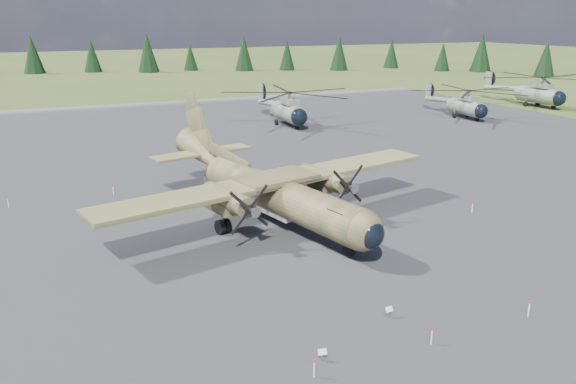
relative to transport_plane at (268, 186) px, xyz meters
name	(u,v)px	position (x,y,z in m)	size (l,w,h in m)	color
ground	(275,247)	(-1.68, -5.10, -2.58)	(500.00, 500.00, 0.00)	#515727
apron	(226,203)	(-1.68, 4.90, -2.58)	(120.00, 120.00, 0.04)	slate
transport_plane	(268,186)	(0.00, 0.00, 0.00)	(27.19, 24.40, 8.99)	#3D4123
helicopter_near	(288,101)	(17.00, 33.86, 0.80)	(19.40, 22.45, 4.77)	gray
helicopter_mid	(467,98)	(43.38, 28.29, 0.47)	(18.09, 20.50, 4.30)	gray
helicopter_far	(540,86)	(62.39, 32.30, 1.00)	(20.14, 23.58, 5.04)	gray
info_placard_left	(322,353)	(-4.84, -17.72, -2.17)	(0.42, 0.25, 0.62)	gray
info_placard_right	(389,310)	(-0.08, -15.77, -2.18)	(0.39, 0.18, 0.61)	gray
barrier_fence	(269,241)	(-2.14, -5.18, -2.07)	(33.12, 29.62, 0.85)	white
treeline	(319,207)	(-1.94, -11.62, 2.24)	(286.18, 288.37, 10.91)	black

